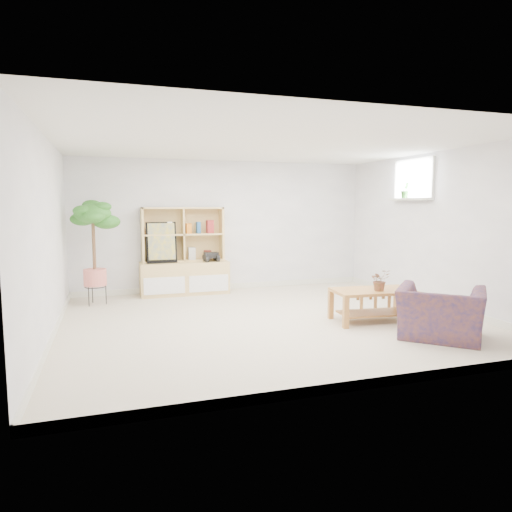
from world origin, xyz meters
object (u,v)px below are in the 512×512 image
object	(u,v)px
storage_unit	(184,251)
armchair	(441,310)
coffee_table	(373,305)
floor_tree	(94,253)

from	to	relation	value
storage_unit	armchair	size ratio (longest dim) A/B	1.63
storage_unit	coffee_table	world-z (taller)	storage_unit
armchair	storage_unit	bearing A→B (deg)	-12.73
coffee_table	floor_tree	xyz separation A→B (m)	(-3.63, 2.29, 0.62)
coffee_table	armchair	bearing A→B (deg)	-66.11
coffee_table	armchair	size ratio (longest dim) A/B	1.13
floor_tree	armchair	bearing A→B (deg)	-39.45
coffee_table	floor_tree	distance (m)	4.34
floor_tree	armchair	distance (m)	5.14
floor_tree	storage_unit	bearing A→B (deg)	16.01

